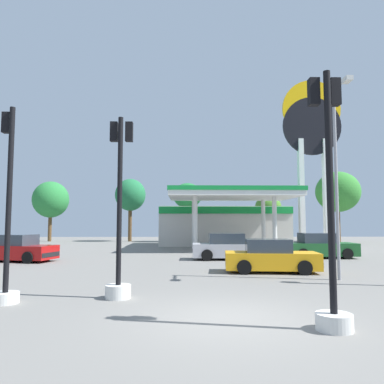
% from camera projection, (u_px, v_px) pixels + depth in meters
% --- Properties ---
extents(ground_plane, '(90.00, 90.00, 0.00)m').
position_uv_depth(ground_plane, '(227.00, 318.00, 8.11)').
color(ground_plane, slate).
rests_on(ground_plane, ground).
extents(gas_station, '(11.60, 12.68, 4.58)m').
position_uv_depth(gas_station, '(224.00, 222.00, 33.38)').
color(gas_station, beige).
rests_on(gas_station, ground).
extents(station_pole_sign, '(4.79, 0.56, 13.77)m').
position_uv_depth(station_pole_sign, '(312.00, 138.00, 30.06)').
color(station_pole_sign, white).
rests_on(station_pole_sign, ground).
extents(car_1, '(4.17, 1.98, 1.48)m').
position_uv_depth(car_1, '(228.00, 248.00, 20.89)').
color(car_1, black).
rests_on(car_1, ground).
extents(car_2, '(4.29, 2.55, 1.44)m').
position_uv_depth(car_2, '(17.00, 249.00, 19.86)').
color(car_2, black).
rests_on(car_2, ground).
extents(car_3, '(4.11, 1.91, 1.47)m').
position_uv_depth(car_3, '(319.00, 247.00, 21.79)').
color(car_3, black).
rests_on(car_3, ground).
extents(car_4, '(4.02, 2.06, 1.39)m').
position_uv_depth(car_4, '(271.00, 257.00, 15.58)').
color(car_4, black).
rests_on(car_4, ground).
extents(traffic_signal_0, '(0.71, 0.71, 5.12)m').
position_uv_depth(traffic_signal_0, '(119.00, 234.00, 10.38)').
color(traffic_signal_0, silver).
rests_on(traffic_signal_0, ground).
extents(traffic_signal_1, '(0.70, 0.71, 5.21)m').
position_uv_depth(traffic_signal_1, '(7.00, 239.00, 9.71)').
color(traffic_signal_1, silver).
rests_on(traffic_signal_1, ground).
extents(traffic_signal_2, '(0.71, 0.71, 5.21)m').
position_uv_depth(traffic_signal_2, '(331.00, 233.00, 7.36)').
color(traffic_signal_2, silver).
rests_on(traffic_signal_2, ground).
extents(tree_0, '(3.92, 3.92, 6.62)m').
position_uv_depth(tree_0, '(51.00, 200.00, 40.89)').
color(tree_0, brown).
rests_on(tree_0, ground).
extents(tree_1, '(3.36, 3.36, 6.90)m').
position_uv_depth(tree_1, '(130.00, 195.00, 40.89)').
color(tree_1, brown).
rests_on(tree_1, ground).
extents(tree_2, '(3.07, 3.07, 6.31)m').
position_uv_depth(tree_2, '(187.00, 196.00, 39.72)').
color(tree_2, brown).
rests_on(tree_2, ground).
extents(tree_3, '(2.91, 2.91, 5.10)m').
position_uv_depth(tree_3, '(268.00, 208.00, 41.07)').
color(tree_3, brown).
rests_on(tree_3, ground).
extents(tree_4, '(4.58, 4.58, 7.45)m').
position_uv_depth(tree_4, '(338.00, 192.00, 39.03)').
color(tree_4, brown).
rests_on(tree_4, ground).
extents(corner_streetlamp, '(0.24, 1.48, 7.22)m').
position_uv_depth(corner_streetlamp, '(338.00, 162.00, 13.63)').
color(corner_streetlamp, gray).
rests_on(corner_streetlamp, ground).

